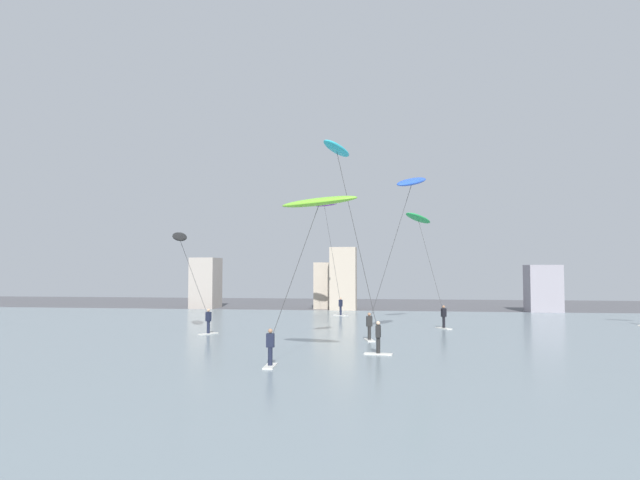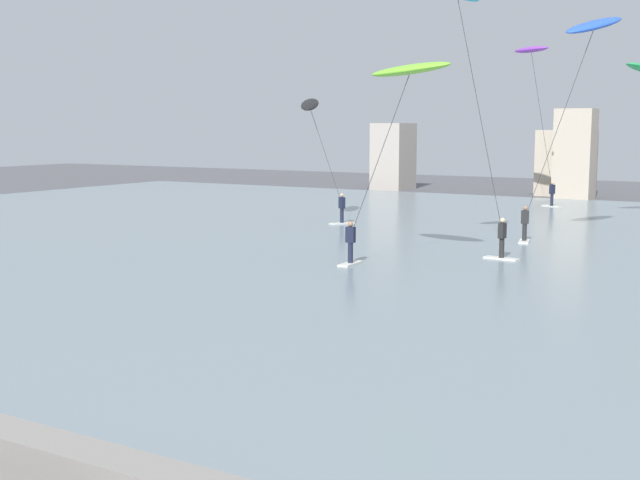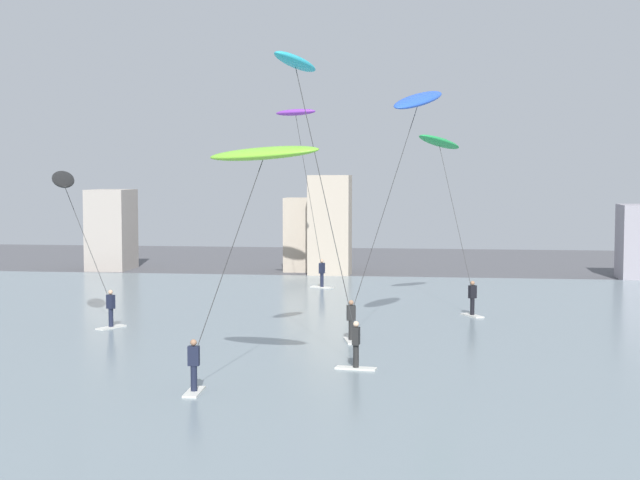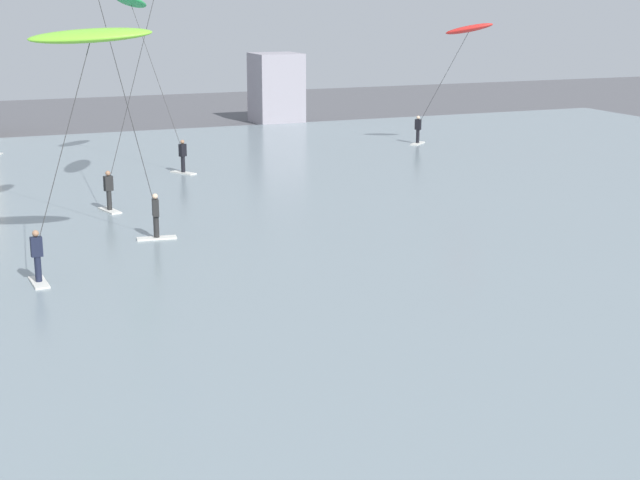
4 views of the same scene
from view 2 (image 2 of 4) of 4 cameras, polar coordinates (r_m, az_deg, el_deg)
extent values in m
cube|color=gray|center=(36.59, 11.82, -0.57)|extent=(84.00, 52.00, 0.10)
cube|color=#A89E93|center=(70.19, 5.10, 5.79)|extent=(2.71, 3.55, 5.57)
cube|color=#B7A893|center=(65.77, 16.65, 5.11)|extent=(4.27, 2.03, 5.03)
cube|color=#B7A893|center=(63.13, 17.24, 5.69)|extent=(2.68, 2.37, 6.58)
cube|color=silver|center=(44.43, 1.52, 1.17)|extent=(1.02, 1.45, 0.06)
cylinder|color=#191E33|center=(44.39, 1.52, 1.71)|extent=(0.20, 0.20, 0.78)
cube|color=#191E33|center=(44.32, 1.53, 2.60)|extent=(0.40, 0.35, 0.60)
sphere|color=tan|center=(44.28, 1.53, 3.13)|extent=(0.20, 0.20, 0.20)
cylinder|color=#333333|center=(44.71, 0.40, 5.89)|extent=(2.10, 0.13, 5.16)
ellipsoid|color=black|center=(45.28, -0.71, 9.37)|extent=(2.10, 3.03, 1.00)
cube|color=silver|center=(38.60, 13.95, -0.08)|extent=(0.75, 1.46, 0.06)
cylinder|color=black|center=(38.55, 13.97, 0.54)|extent=(0.20, 0.20, 0.78)
cube|color=black|center=(38.47, 14.01, 1.56)|extent=(0.38, 0.29, 0.60)
sphere|color=#9E7051|center=(38.42, 14.03, 2.16)|extent=(0.20, 0.20, 0.20)
cylinder|color=#333333|center=(38.14, 16.19, 7.59)|extent=(2.60, 0.51, 8.29)
ellipsoid|color=blue|center=(38.32, 18.45, 13.93)|extent=(2.49, 3.36, 1.29)
cube|color=silver|center=(31.42, 2.12, -1.64)|extent=(0.50, 1.42, 0.06)
cylinder|color=#191E33|center=(31.36, 2.12, -0.88)|extent=(0.20, 0.20, 0.78)
cube|color=#191E33|center=(31.26, 2.13, 0.37)|extent=(0.35, 0.24, 0.60)
sphere|color=#9E7051|center=(31.21, 2.13, 1.12)|extent=(0.20, 0.20, 0.20)
cylinder|color=#333333|center=(30.84, 4.14, 5.79)|extent=(2.08, 0.72, 6.04)
ellipsoid|color=#7AD133|center=(30.76, 6.23, 11.66)|extent=(3.90, 2.25, 0.75)
cube|color=silver|center=(33.40, 12.45, -1.25)|extent=(1.45, 0.62, 0.06)
cylinder|color=black|center=(33.33, 12.47, -0.54)|extent=(0.20, 0.20, 0.78)
cube|color=black|center=(33.24, 12.51, 0.64)|extent=(0.26, 0.37, 0.60)
sphere|color=beige|center=(33.19, 12.53, 1.34)|extent=(0.20, 0.20, 0.20)
cylinder|color=#333333|center=(33.28, 11.01, 8.51)|extent=(2.08, 0.11, 9.16)
cube|color=silver|center=(55.98, 15.74, 2.27)|extent=(1.45, 1.02, 0.06)
cylinder|color=#191E33|center=(55.94, 15.76, 2.70)|extent=(0.20, 0.20, 0.78)
cube|color=#191E33|center=(55.89, 15.78, 3.40)|extent=(0.35, 0.40, 0.60)
sphere|color=tan|center=(55.86, 15.80, 3.82)|extent=(0.20, 0.20, 0.20)
cylinder|color=#333333|center=(55.28, 15.11, 7.89)|extent=(1.35, 1.35, 8.79)
ellipsoid|color=purple|center=(55.04, 14.42, 12.65)|extent=(2.56, 1.49, 0.44)
camera|label=1|loc=(9.92, -40.55, 0.45)|focal=31.41mm
camera|label=3|loc=(7.46, -66.93, 14.85)|focal=53.77mm
camera|label=4|loc=(18.12, -67.88, 13.21)|focal=54.93mm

